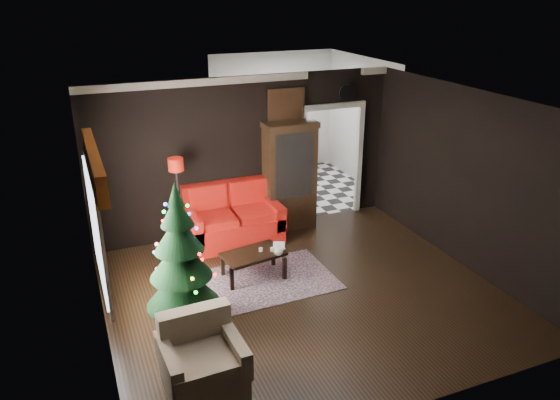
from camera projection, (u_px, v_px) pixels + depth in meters
name	position (u px, v px, depth m)	size (l,w,h in m)	color
floor	(303.00, 294.00, 7.85)	(5.50, 5.50, 0.00)	black
ceiling	(307.00, 104.00, 6.81)	(5.50, 5.50, 0.00)	white
wall_back	(246.00, 156.00, 9.47)	(5.50, 5.50, 0.00)	black
wall_front	(414.00, 297.00, 5.18)	(5.50, 5.50, 0.00)	black
wall_left	(94.00, 239.00, 6.36)	(5.50, 5.50, 0.00)	black
wall_right	(466.00, 180.00, 8.30)	(5.50, 5.50, 0.00)	black
doorway	(331.00, 163.00, 10.20)	(1.10, 0.10, 2.10)	silver
left_window	(96.00, 229.00, 6.53)	(0.05, 1.60, 1.40)	white
valance	(94.00, 164.00, 6.25)	(0.12, 2.10, 0.35)	#934013
kitchen_floor	(298.00, 189.00, 11.88)	(3.00, 3.00, 0.00)	white
kitchen_window	(273.00, 100.00, 12.49)	(0.70, 0.06, 0.70)	white
rug	(270.00, 280.00, 8.22)	(1.90, 1.39, 0.01)	#624C5C
loveseat	(233.00, 215.00, 9.28)	(1.70, 0.90, 1.00)	#8C0307
curio_cabinet	(290.00, 178.00, 9.71)	(0.90, 0.45, 1.90)	black
floor_lamp	(179.00, 204.00, 8.87)	(0.27, 0.27, 1.60)	#252525
christmas_tree	(180.00, 255.00, 6.74)	(0.95, 0.95, 1.81)	black
armchair	(202.00, 358.00, 5.79)	(0.86, 0.86, 0.87)	#9C8063
coffee_table	(253.00, 265.00, 8.22)	(0.91, 0.55, 0.41)	black
teapot	(278.00, 251.00, 8.05)	(0.16, 0.16, 0.15)	silver
cup_a	(261.00, 249.00, 8.19)	(0.06, 0.06, 0.05)	silver
cup_b	(272.00, 249.00, 8.20)	(0.06, 0.06, 0.05)	silver
book	(273.00, 239.00, 8.31)	(0.18, 0.02, 0.25)	tan
wall_clock	(347.00, 93.00, 9.75)	(0.32, 0.32, 0.06)	white
painting	(286.00, 105.00, 9.38)	(0.62, 0.05, 0.52)	#A67746
kitchen_counter	(277.00, 155.00, 12.75)	(1.80, 0.60, 0.90)	beige
kitchen_table	(291.00, 179.00, 11.38)	(0.70, 0.70, 0.75)	brown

